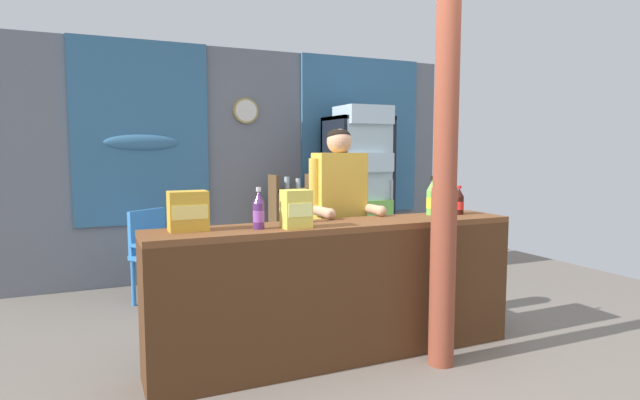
# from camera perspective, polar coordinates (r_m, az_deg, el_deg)

# --- Properties ---
(ground_plane) EXTENTS (7.60, 7.60, 0.00)m
(ground_plane) POSITION_cam_1_polar(r_m,az_deg,el_deg) (4.40, -1.15, -13.13)
(ground_plane) COLOR slate
(back_wall_curtained) EXTENTS (5.00, 0.22, 2.51)m
(back_wall_curtained) POSITION_cam_1_polar(r_m,az_deg,el_deg) (5.88, -7.74, 4.46)
(back_wall_curtained) COLOR slate
(back_wall_curtained) RESTS_ON ground
(stall_counter) EXTENTS (2.54, 0.44, 0.93)m
(stall_counter) POSITION_cam_1_polar(r_m,az_deg,el_deg) (3.44, 2.80, -8.91)
(stall_counter) COLOR brown
(stall_counter) RESTS_ON ground
(timber_post) EXTENTS (0.19, 0.17, 2.34)m
(timber_post) POSITION_cam_1_polar(r_m,az_deg,el_deg) (3.39, 13.59, 0.49)
(timber_post) COLOR brown
(timber_post) RESTS_ON ground
(drink_fridge) EXTENTS (0.64, 0.65, 1.88)m
(drink_fridge) POSITION_cam_1_polar(r_m,az_deg,el_deg) (5.79, 4.29, 1.76)
(drink_fridge) COLOR black
(drink_fridge) RESTS_ON ground
(bottle_shelf_rack) EXTENTS (0.48, 0.28, 1.14)m
(bottle_shelf_rack) POSITION_cam_1_polar(r_m,az_deg,el_deg) (5.74, -3.04, -2.61)
(bottle_shelf_rack) COLOR brown
(bottle_shelf_rack) RESTS_ON ground
(plastic_lawn_chair) EXTENTS (0.62, 0.62, 0.86)m
(plastic_lawn_chair) POSITION_cam_1_polar(r_m,az_deg,el_deg) (4.99, -17.53, -5.28)
(plastic_lawn_chair) COLOR #3884D6
(plastic_lawn_chair) RESTS_ON ground
(shopkeeper) EXTENTS (0.49, 0.42, 1.57)m
(shopkeeper) POSITION_cam_1_polar(r_m,az_deg,el_deg) (3.92, 2.17, -0.67)
(shopkeeper) COLOR #28282D
(shopkeeper) RESTS_ON ground
(soda_bottle_lime_soda) EXTENTS (0.09, 0.09, 0.29)m
(soda_bottle_lime_soda) POSITION_cam_1_polar(r_m,az_deg,el_deg) (3.94, 12.33, 0.18)
(soda_bottle_lime_soda) COLOR #75C64C
(soda_bottle_lime_soda) RESTS_ON stall_counter
(soda_bottle_grape_soda) EXTENTS (0.07, 0.07, 0.26)m
(soda_bottle_grape_soda) POSITION_cam_1_polar(r_m,az_deg,el_deg) (3.18, -6.81, -1.26)
(soda_bottle_grape_soda) COLOR #56286B
(soda_bottle_grape_soda) RESTS_ON stall_counter
(soda_bottle_cola) EXTENTS (0.07, 0.07, 0.22)m
(soda_bottle_cola) POSITION_cam_1_polar(r_m,az_deg,el_deg) (4.02, 15.14, -0.24)
(soda_bottle_cola) COLOR black
(soda_bottle_cola) RESTS_ON stall_counter
(soda_bottle_orange_soda) EXTENTS (0.07, 0.07, 0.22)m
(soda_bottle_orange_soda) POSITION_cam_1_polar(r_m,az_deg,el_deg) (3.45, -2.12, -0.94)
(soda_bottle_orange_soda) COLOR orange
(soda_bottle_orange_soda) RESTS_ON stall_counter
(snack_box_instant_noodle) EXTENTS (0.17, 0.14, 0.24)m
(snack_box_instant_noodle) POSITION_cam_1_polar(r_m,az_deg,el_deg) (3.20, -2.65, -0.99)
(snack_box_instant_noodle) COLOR #EAD14C
(snack_box_instant_noodle) RESTS_ON stall_counter
(snack_box_choco_powder) EXTENTS (0.23, 0.15, 0.24)m
(snack_box_choco_powder) POSITION_cam_1_polar(r_m,az_deg,el_deg) (3.18, -14.40, -1.20)
(snack_box_choco_powder) COLOR gold
(snack_box_choco_powder) RESTS_ON stall_counter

